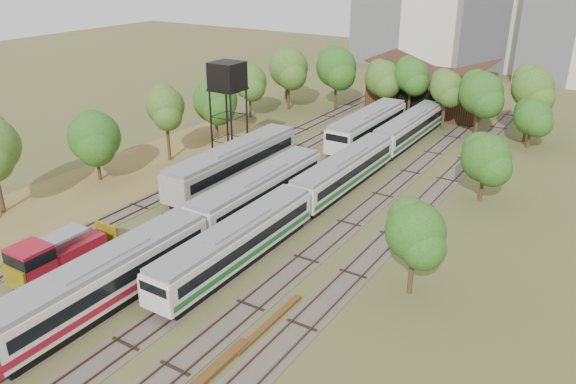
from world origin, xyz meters
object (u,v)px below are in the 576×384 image
Objects in this scene: railcar_red_set at (194,230)px; railcar_green_set at (344,172)px; shunter_locomotive at (54,258)px; water_tower at (227,79)px.

railcar_green_set is at bearing 77.25° from railcar_red_set.
water_tower is (-4.08, 25.74, 7.86)m from shunter_locomotive.
railcar_red_set is at bearing -102.75° from railcar_green_set.
railcar_red_set reaches higher than shunter_locomotive.
railcar_red_set is at bearing -60.13° from water_tower.
railcar_green_set is at bearing 0.51° from water_tower.
railcar_red_set is 10.17m from shunter_locomotive.
railcar_green_set reaches higher than shunter_locomotive.
shunter_locomotive is 0.72× the size of water_tower.
railcar_green_set is at bearing 68.87° from shunter_locomotive.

